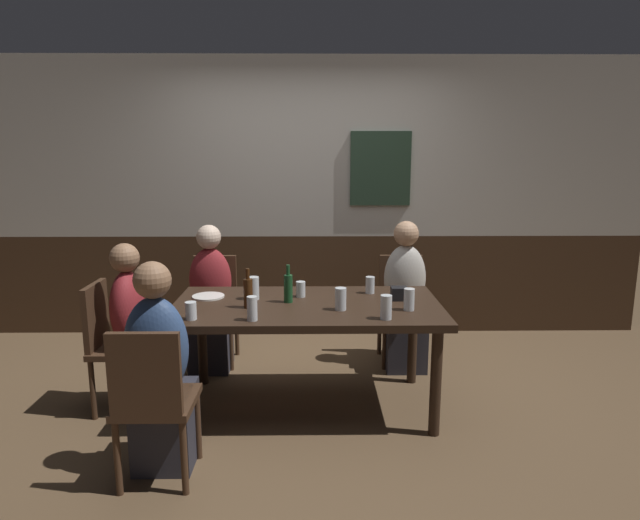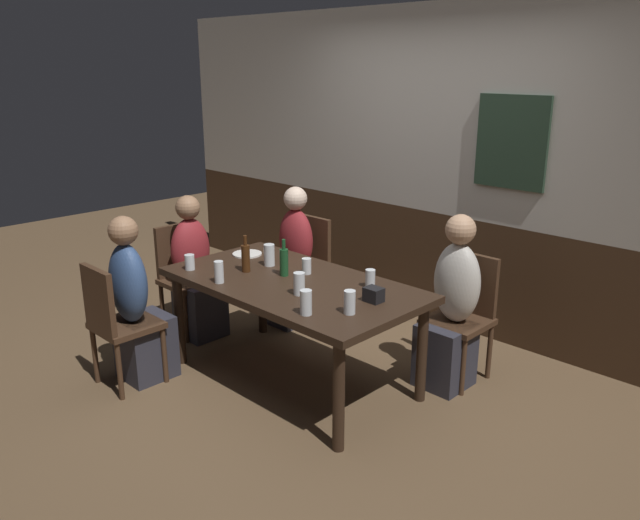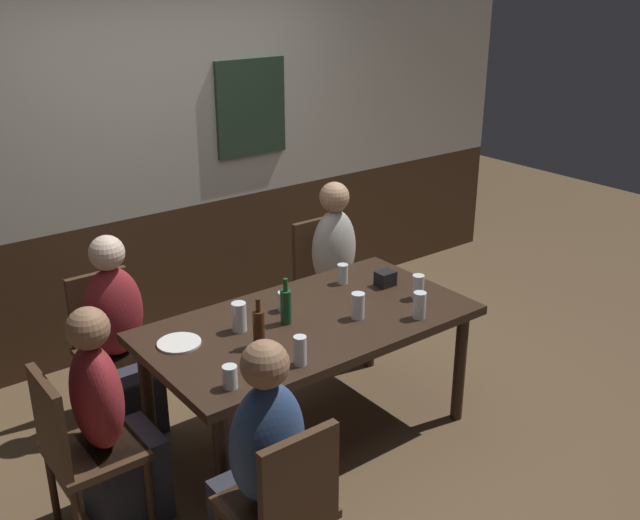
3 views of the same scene
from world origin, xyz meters
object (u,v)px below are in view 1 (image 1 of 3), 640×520
Objects in this scene: chair_left_near at (153,397)px; condiment_caddy at (399,294)px; tumbler_water at (252,310)px; pint_glass_stout at (191,311)px; chair_right_far at (402,302)px; beer_bottle_green at (288,288)px; person_head_west at (137,340)px; pint_glass_pale at (386,309)px; pint_glass_amber at (370,286)px; beer_glass_half at (409,301)px; person_left_far at (210,308)px; tumbler_short at (253,290)px; beer_glass_tall at (341,300)px; person_left_near at (161,383)px; chair_head_west at (113,339)px; highball_clear at (301,290)px; person_right_far at (405,306)px; dining_table at (307,314)px; chair_left_far at (214,303)px; plate_white_large at (208,296)px; beer_bottle_brown at (248,292)px.

chair_left_near reaches higher than condiment_caddy.
pint_glass_stout is (-0.37, 0.02, -0.01)m from tumbler_water.
beer_bottle_green is at bearing -136.93° from chair_right_far.
pint_glass_stout is at bearing -37.08° from person_head_west.
beer_bottle_green is (-0.61, 0.39, 0.04)m from pint_glass_pale.
beer_glass_half reaches higher than pint_glass_amber.
beer_bottle_green is at bearing 33.45° from pint_glass_stout.
person_left_far is 7.83× the size of pint_glass_pale.
chair_right_far is 7.26× the size of pint_glass_amber.
beer_glass_tall is at bearing -24.17° from tumbler_short.
chair_head_west is at bearing 125.55° from person_left_near.
chair_right_far reaches higher than pint_glass_stout.
highball_clear is at bearing 62.56° from tumbler_water.
person_right_far is 9.89× the size of pint_glass_amber.
tumbler_water is at bearing -131.70° from dining_table.
pint_glass_stout is 0.69m from beer_bottle_green.
person_right_far is 8.04× the size of tumbler_water.
highball_clear is (1.27, 0.18, 0.29)m from chair_head_west.
chair_head_west is at bearing -171.31° from pint_glass_amber.
dining_table is at bearing 48.30° from tumbler_water.
chair_left_far is (-0.79, 0.89, -0.17)m from dining_table.
beer_glass_tall reaches higher than pint_glass_amber.
person_left_near is 1.07m from beer_bottle_green.
person_left_near is 4.59× the size of beer_bottle_green.
person_right_far reaches higher than plate_white_large.
beer_glass_half is at bearing -3.87° from beer_bottle_brown.
pint_glass_pale is at bearing -12.00° from person_head_west.
chair_head_west is at bearing -178.16° from beer_bottle_green.
condiment_caddy is (1.95, 0.09, 0.29)m from chair_head_west.
person_right_far is 1.16m from pint_glass_pale.
chair_right_far is at bearing 48.52° from dining_table.
condiment_caddy is at bearing -103.58° from person_right_far.
person_head_west is 4.46× the size of beer_bottle_green.
person_right_far is 1.20m from beer_bottle_green.
highball_clear is at bearing 0.21° from plate_white_large.
tumbler_short reaches higher than highball_clear.
pint_glass_pale is at bearing -36.96° from beer_glass_tall.
person_left_far is (0.52, 0.73, -0.00)m from chair_head_west.
chair_left_far is 1.58m from chair_right_far.
person_head_west is 10.53× the size of pint_glass_stout.
condiment_caddy is (1.00, -0.03, -0.02)m from tumbler_short.
chair_left_near reaches higher than highball_clear.
condiment_caddy is (0.18, -0.18, -0.01)m from pint_glass_amber.
tumbler_water reaches higher than pint_glass_stout.
beer_bottle_brown is at bearing -141.60° from highball_clear.
tumbler_water is 0.67× the size of plate_white_large.
pint_glass_stout is at bearing 176.44° from tumbler_water.
person_right_far is 5.36× the size of plate_white_large.
tumbler_water reaches higher than beer_glass_tall.
chair_right_far is 8.03× the size of pint_glass_stout.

